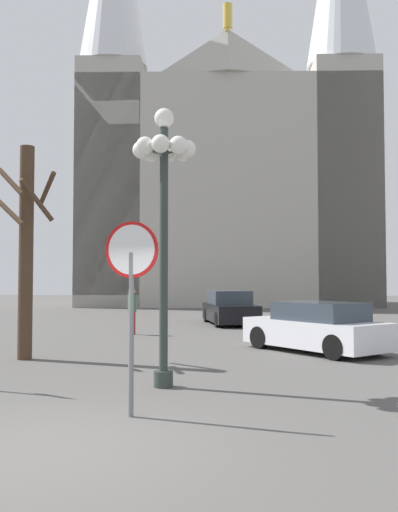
{
  "coord_description": "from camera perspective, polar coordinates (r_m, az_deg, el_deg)",
  "views": [
    {
      "loc": [
        2.34,
        -6.32,
        2.01
      ],
      "look_at": [
        0.26,
        18.38,
        3.06
      ],
      "focal_mm": 38.03,
      "sensor_mm": 36.0,
      "label": 1
    }
  ],
  "objects": [
    {
      "name": "ground_plane",
      "position": [
        7.04,
        -15.71,
        -18.95
      ],
      "size": [
        120.0,
        120.0,
        0.0
      ],
      "primitive_type": "plane",
      "color": "#514F4C"
    },
    {
      "name": "cathedral",
      "position": [
        43.1,
        2.87,
        9.79
      ],
      "size": [
        22.49,
        12.89,
        35.08
      ],
      "color": "#ADA89E",
      "rests_on": "ground"
    },
    {
      "name": "stop_sign",
      "position": [
        8.06,
        -7.12,
        -2.26
      ],
      "size": [
        0.83,
        0.22,
        2.86
      ],
      "color": "slate",
      "rests_on": "ground"
    },
    {
      "name": "street_lamp",
      "position": [
        10.34,
        -3.71,
        7.17
      ],
      "size": [
        1.21,
        1.21,
        5.25
      ],
      "color": "#2D3833",
      "rests_on": "ground"
    },
    {
      "name": "bare_tree",
      "position": [
        14.32,
        -17.73,
        0.97
      ],
      "size": [
        1.51,
        1.52,
        5.38
      ],
      "color": "#473323",
      "rests_on": "ground"
    },
    {
      "name": "parked_car_near_white",
      "position": [
        15.43,
        12.19,
        -7.42
      ],
      "size": [
        3.96,
        4.24,
        1.38
      ],
      "color": "silver",
      "rests_on": "ground"
    },
    {
      "name": "parked_car_far_black",
      "position": [
        24.24,
        3.25,
        -5.53
      ],
      "size": [
        2.75,
        4.6,
        1.49
      ],
      "color": "black",
      "rests_on": "ground"
    },
    {
      "name": "pedestrian_walking",
      "position": [
        19.85,
        -7.06,
        -5.3
      ],
      "size": [
        0.32,
        0.32,
        1.67
      ],
      "color": "maroon",
      "rests_on": "ground"
    }
  ]
}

